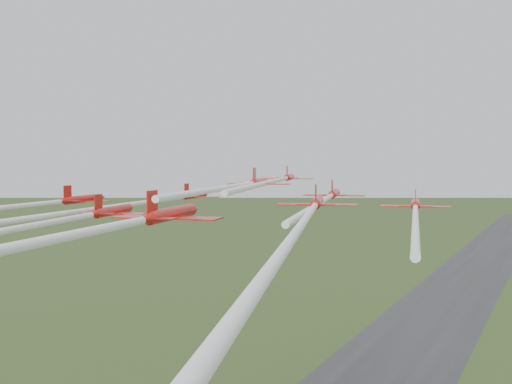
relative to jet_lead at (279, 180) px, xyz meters
The scene contains 8 objects.
runway 206.53m from the jet_lead, 91.41° to the left, with size 38.00×900.00×0.04m, color #323234.
jet_lead is the anchor object (origin of this frame).
jet_row2_left 23.08m from the jet_lead, 115.76° to the right, with size 17.45×65.71×2.51m.
jet_row2_right 15.82m from the jet_lead, 40.69° to the right, with size 16.76×48.08×2.64m.
jet_row3_mid 21.55m from the jet_lead, 74.58° to the right, with size 14.84×40.66×2.43m.
jet_row3_right 29.90m from the jet_lead, 34.37° to the right, with size 13.95×47.09×2.57m.
jet_row4_right 43.01m from the jet_lead, 60.74° to the right, with size 21.38×53.45×2.44m.
jet_trail_solo 54.83m from the jet_lead, 77.48° to the right, with size 17.87×61.20×2.81m.
Camera 1 is at (43.51, -77.06, 59.62)m, focal length 40.00 mm.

